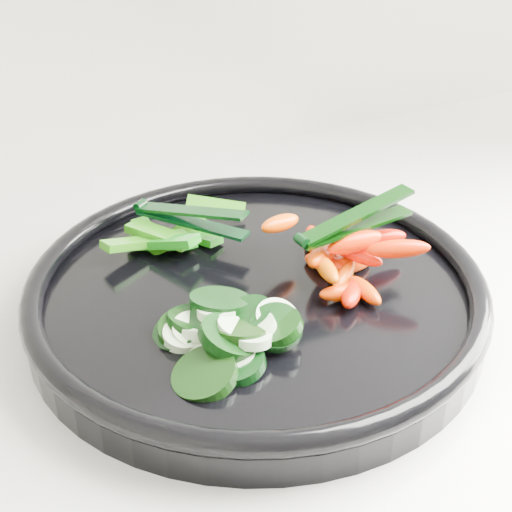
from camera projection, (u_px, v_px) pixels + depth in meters
name	position (u px, v px, depth m)	size (l,w,h in m)	color
veggie_tray	(256.00, 292.00, 0.59)	(0.46, 0.46, 0.04)	black
cucumber_pile	(221.00, 331.00, 0.52)	(0.12, 0.12, 0.04)	black
carrot_pile	(345.00, 256.00, 0.59)	(0.13, 0.13, 0.05)	#F25500
pepper_pile	(174.00, 235.00, 0.64)	(0.15, 0.09, 0.04)	#216609
tong_carrot	(353.00, 222.00, 0.58)	(0.11, 0.03, 0.02)	black
tong_pepper	(188.00, 216.00, 0.63)	(0.08, 0.10, 0.02)	black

